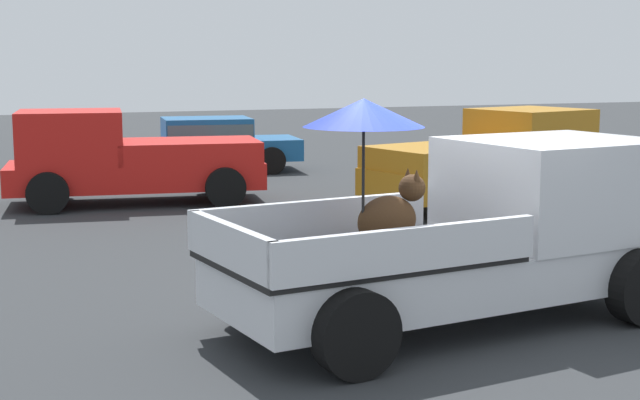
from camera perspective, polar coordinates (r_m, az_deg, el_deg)
name	(u,v)px	position (r m, az deg, el deg)	size (l,w,h in m)	color
ground_plane	(450,323)	(10.07, 7.91, -7.46)	(80.00, 80.00, 0.00)	#2D3033
pickup_truck_main	(485,229)	(10.12, 10.03, -1.77)	(5.25, 2.79, 2.39)	black
pickup_truck_red	(125,158)	(18.30, -11.83, 2.50)	(5.00, 2.69, 1.80)	black
pickup_truck_far	(493,159)	(18.05, 10.52, 2.46)	(5.09, 3.06, 1.80)	black
parked_sedan_near	(209,142)	(23.15, -6.78, 3.55)	(4.48, 2.36, 1.33)	black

